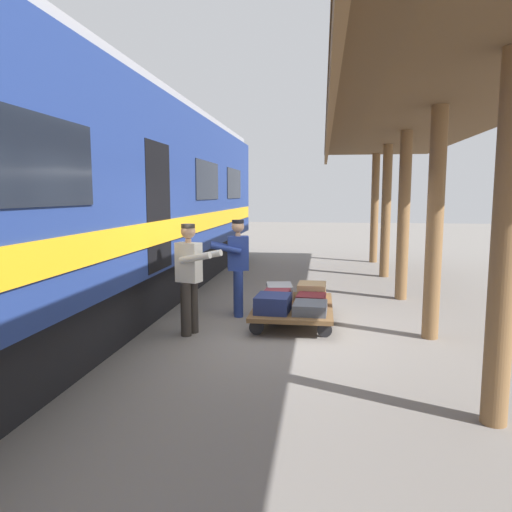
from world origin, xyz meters
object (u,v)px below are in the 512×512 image
(suitcase_gray_aluminum, at_px, (279,291))
(suitcase_tan_vintage, at_px, (312,290))
(luggage_cart, at_px, (294,307))
(suitcase_maroon_trunk, at_px, (311,300))
(suitcase_slate_roller, at_px, (310,308))
(suitcase_burgundy_valise, at_px, (276,297))
(porter_by_door, at_px, (190,275))
(suitcase_navy_fabric, at_px, (273,304))
(porter_in_overalls, at_px, (237,264))
(train_car, at_px, (69,200))

(suitcase_gray_aluminum, relative_size, suitcase_tan_vintage, 1.07)
(luggage_cart, distance_m, suitcase_maroon_trunk, 0.32)
(suitcase_maroon_trunk, xyz_separation_m, suitcase_tan_vintage, (0.00, -0.57, 0.04))
(suitcase_slate_roller, bearing_deg, suitcase_maroon_trunk, -90.00)
(luggage_cart, bearing_deg, suitcase_gray_aluminum, -63.08)
(suitcase_burgundy_valise, distance_m, porter_by_door, 1.64)
(suitcase_slate_roller, bearing_deg, suitcase_navy_fabric, 0.00)
(suitcase_burgundy_valise, relative_size, porter_by_door, 0.37)
(suitcase_maroon_trunk, xyz_separation_m, porter_in_overalls, (1.31, -0.28, 0.54))
(train_car, xyz_separation_m, suitcase_navy_fabric, (-3.30, -0.09, -1.63))
(train_car, xyz_separation_m, suitcase_gray_aluminum, (-3.30, -1.23, -1.65))
(luggage_cart, distance_m, porter_by_door, 1.92)
(train_car, relative_size, porter_by_door, 10.96)
(suitcase_slate_roller, distance_m, porter_in_overalls, 1.66)
(suitcase_navy_fabric, distance_m, porter_in_overalls, 1.23)
(porter_in_overalls, bearing_deg, suitcase_navy_fabric, 130.29)
(suitcase_gray_aluminum, xyz_separation_m, suitcase_burgundy_valise, (0.00, 0.57, -0.00))
(suitcase_gray_aluminum, distance_m, porter_in_overalls, 0.94)
(train_car, relative_size, suitcase_burgundy_valise, 29.68)
(train_car, xyz_separation_m, suitcase_slate_roller, (-3.88, -0.09, -1.68))
(luggage_cart, relative_size, suitcase_maroon_trunk, 4.24)
(luggage_cart, xyz_separation_m, suitcase_slate_roller, (-0.29, 0.57, 0.13))
(suitcase_slate_roller, height_order, suitcase_navy_fabric, suitcase_navy_fabric)
(luggage_cart, xyz_separation_m, porter_in_overalls, (1.02, -0.28, 0.67))
(train_car, bearing_deg, suitcase_tan_vintage, -162.35)
(suitcase_maroon_trunk, relative_size, suitcase_navy_fabric, 0.81)
(train_car, xyz_separation_m, suitcase_maroon_trunk, (-3.88, -0.66, -1.67))
(train_car, relative_size, suitcase_maroon_trunk, 37.87)
(suitcase_tan_vintage, xyz_separation_m, porter_by_door, (1.81, 1.53, 0.49))
(luggage_cart, distance_m, suitcase_tan_vintage, 0.67)
(suitcase_burgundy_valise, xyz_separation_m, porter_in_overalls, (0.73, -0.28, 0.51))
(train_car, height_order, suitcase_slate_roller, train_car)
(luggage_cart, xyz_separation_m, porter_by_door, (1.52, 0.96, 0.67))
(suitcase_burgundy_valise, height_order, porter_in_overalls, porter_in_overalls)
(suitcase_maroon_trunk, height_order, porter_by_door, porter_by_door)
(suitcase_maroon_trunk, relative_size, suitcase_burgundy_valise, 0.78)
(suitcase_gray_aluminum, relative_size, porter_by_door, 0.36)
(suitcase_gray_aluminum, distance_m, porter_by_door, 2.03)
(porter_in_overalls, height_order, porter_by_door, same)
(suitcase_tan_vintage, bearing_deg, suitcase_burgundy_valise, 44.55)
(porter_in_overalls, xyz_separation_m, porter_by_door, (0.50, 1.24, 0.00))
(suitcase_maroon_trunk, relative_size, porter_by_door, 0.29)
(suitcase_burgundy_valise, bearing_deg, porter_in_overalls, -21.23)
(suitcase_maroon_trunk, xyz_separation_m, suitcase_gray_aluminum, (0.58, -0.57, 0.02))
(suitcase_navy_fabric, relative_size, porter_in_overalls, 0.36)
(suitcase_slate_roller, distance_m, suitcase_burgundy_valise, 0.82)
(suitcase_navy_fabric, distance_m, porter_by_door, 1.38)
(suitcase_navy_fabric, xyz_separation_m, porter_in_overalls, (0.73, -0.86, 0.49))
(luggage_cart, bearing_deg, porter_by_door, 32.20)
(suitcase_slate_roller, bearing_deg, porter_in_overalls, -33.19)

